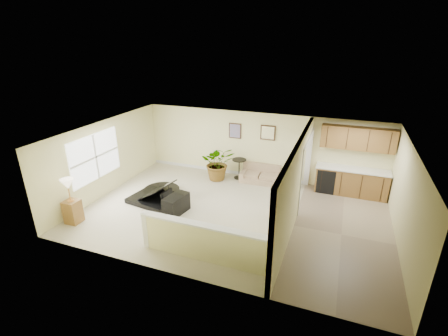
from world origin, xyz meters
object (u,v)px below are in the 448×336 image
at_px(piano_bench, 176,204).
at_px(small_plant, 295,181).
at_px(lamp_stand, 71,204).
at_px(loveseat, 260,173).
at_px(piano, 154,183).
at_px(palm_plant, 218,163).
at_px(accent_table, 239,166).

relative_size(piano_bench, small_plant, 1.46).
relative_size(small_plant, lamp_stand, 0.43).
xyz_separation_m(piano_bench, loveseat, (1.78, 3.22, 0.02)).
xyz_separation_m(loveseat, small_plant, (1.29, -0.15, -0.06)).
relative_size(piano, lamp_stand, 1.38).
height_order(piano, small_plant, piano).
distance_m(small_plant, lamp_stand, 7.25).
height_order(palm_plant, lamp_stand, lamp_stand).
bearing_deg(loveseat, lamp_stand, -135.40).
relative_size(piano_bench, palm_plant, 0.57).
distance_m(piano, lamp_stand, 2.54).
bearing_deg(lamp_stand, loveseat, 47.72).
distance_m(loveseat, accent_table, 0.84).
bearing_deg(piano_bench, accent_table, 73.11).
relative_size(loveseat, small_plant, 2.47).
bearing_deg(loveseat, accent_table, -179.89).
bearing_deg(piano, loveseat, 51.02).
relative_size(piano_bench, accent_table, 1.13).
bearing_deg(piano_bench, palm_plant, 84.78).
distance_m(piano_bench, palm_plant, 2.85).
bearing_deg(lamp_stand, accent_table, 53.37).
distance_m(accent_table, palm_plant, 0.81).
bearing_deg(accent_table, small_plant, -2.75).
bearing_deg(loveseat, palm_plant, -168.35).
xyz_separation_m(piano_bench, lamp_stand, (-2.52, -1.52, 0.29)).
xyz_separation_m(piano, palm_plant, (1.36, 2.22, 0.08)).
xyz_separation_m(piano_bench, small_plant, (3.08, 3.07, -0.04)).
height_order(palm_plant, small_plant, palm_plant).
bearing_deg(piano, small_plant, 39.42).
relative_size(loveseat, accent_table, 1.91).
xyz_separation_m(piano, accent_table, (2.07, 2.58, -0.08)).
distance_m(loveseat, lamp_stand, 6.41).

